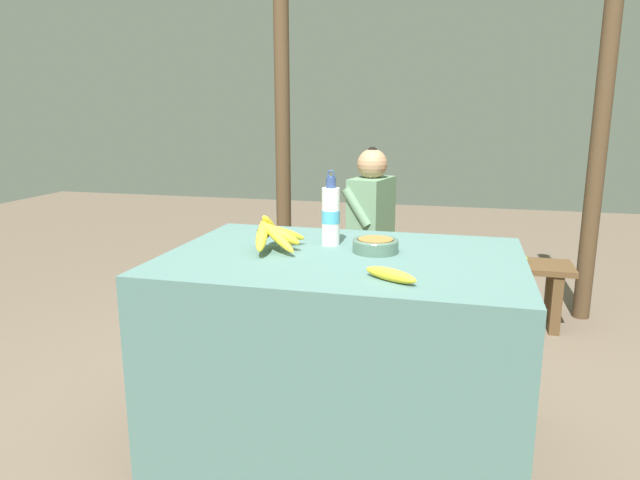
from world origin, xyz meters
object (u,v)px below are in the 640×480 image
Objects in this scene: wooden_bench at (423,266)px; support_post_far at (601,128)px; loose_banana_front at (391,275)px; support_post_near at (283,126)px; banana_bunch_green at (511,252)px; serving_bowl at (376,245)px; banana_bunch_ripe at (273,233)px; seated_vendor at (365,220)px; water_bottle at (331,215)px.

wooden_bench is 0.74× the size of support_post_far.
loose_banana_front is 0.08× the size of support_post_near.
banana_bunch_green is (0.53, 0.00, 0.12)m from wooden_bench.
serving_bowl is 0.92× the size of loose_banana_front.
serving_bowl reaches higher than loose_banana_front.
banana_bunch_ripe is 1.54m from seated_vendor.
serving_bowl reaches higher than banana_bunch_green.
water_bottle is at bearing 36.56° from banana_bunch_ripe.
loose_banana_front is 1.94m from banana_bunch_green.
water_bottle is 0.28× the size of seated_vendor.
banana_bunch_green is 0.12× the size of support_post_far.
water_bottle reaches higher than loose_banana_front.
water_bottle is 2.10m from support_post_far.
loose_banana_front is (0.30, -0.44, -0.10)m from water_bottle.
support_post_far is (0.48, 0.23, 0.74)m from banana_bunch_green.
loose_banana_front is at bearing -30.94° from banana_bunch_ripe.
water_bottle is 1.81m from support_post_near.
serving_bowl is 0.07× the size of support_post_far.
banana_bunch_ripe is at bearing 149.06° from loose_banana_front.
water_bottle reaches higher than banana_bunch_ripe.
support_post_near is (-1.02, 2.07, 0.40)m from loose_banana_front.
seated_vendor is 3.70× the size of banana_bunch_green.
banana_bunch_green is (0.61, 1.48, -0.35)m from serving_bowl.
banana_bunch_ripe is at bearing -73.41° from support_post_near.
seated_vendor is at bearing -178.50° from banana_bunch_green.
loose_banana_front is at bearing -105.47° from banana_bunch_green.
seated_vendor is at bearing 86.41° from banana_bunch_ripe.
banana_bunch_green is at bearing -154.19° from support_post_far.
serving_bowl is 0.16× the size of seated_vendor.
support_post_far reaches higher than seated_vendor.
wooden_bench is 0.54m from banana_bunch_green.
serving_bowl is at bearing -21.54° from water_bottle.
support_post_far is at bearing 25.81° from banana_bunch_green.
wooden_bench is at bearing -166.94° from support_post_far.
loose_banana_front is (0.49, -0.29, -0.05)m from banana_bunch_ripe.
support_post_near is at bearing 171.40° from banana_bunch_green.
support_post_near is at bearing 106.59° from banana_bunch_ripe.
seated_vendor reaches higher than wooden_bench.
wooden_bench is (0.09, 1.48, -0.47)m from serving_bowl.
serving_bowl is at bearing 114.62° from seated_vendor.
serving_bowl is 0.38m from loose_banana_front.
loose_banana_front is at bearing -89.50° from wooden_bench.
wooden_bench is at bearing -179.83° from banana_bunch_green.
seated_vendor is at bearing 102.23° from loose_banana_front.
support_post_near is at bearing 113.86° from water_bottle.
banana_bunch_green is at bearing 0.17° from wooden_bench.
support_post_far reaches higher than loose_banana_front.
serving_bowl is 0.07× the size of support_post_near.
serving_bowl is at bearing -122.53° from support_post_far.
loose_banana_front reaches higher than banana_bunch_green.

